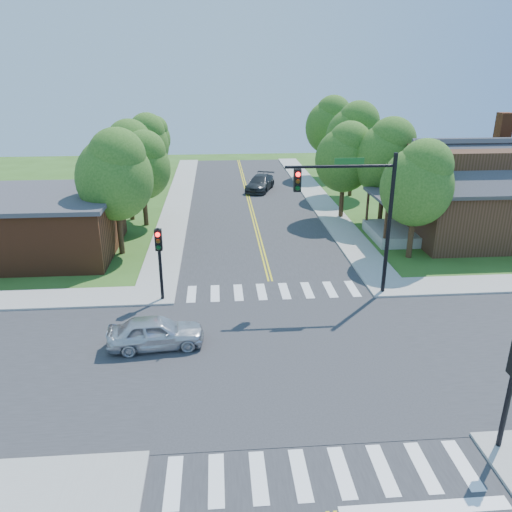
{
  "coord_description": "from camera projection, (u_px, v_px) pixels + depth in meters",
  "views": [
    {
      "loc": [
        -2.74,
        -17.14,
        10.96
      ],
      "look_at": [
        -0.92,
        5.76,
        2.2
      ],
      "focal_mm": 35.0,
      "sensor_mm": 36.0,
      "label": 1
    }
  ],
  "objects": [
    {
      "name": "tree_w_b",
      "position": [
        128.0,
        155.0,
        36.31
      ],
      "size": [
        4.41,
        4.19,
        7.5
      ],
      "color": "#382314",
      "rests_on": "ground"
    },
    {
      "name": "crosswalk_north",
      "position": [
        273.0,
        291.0,
        25.83
      ],
      "size": [
        8.85,
        2.0,
        0.01
      ],
      "color": "white",
      "rests_on": "ground"
    },
    {
      "name": "car_dgrey",
      "position": [
        260.0,
        183.0,
        46.66
      ],
      "size": [
        4.98,
        6.05,
        1.4
      ],
      "primitive_type": "imported",
      "rotation": [
        0.0,
        0.0,
        -0.34
      ],
      "color": "#2D3032",
      "rests_on": "ground"
    },
    {
      "name": "tree_e_a",
      "position": [
        419.0,
        181.0,
        28.87
      ],
      "size": [
        4.23,
        4.02,
        7.2
      ],
      "color": "#382314",
      "rests_on": "ground"
    },
    {
      "name": "tree_e_d",
      "position": [
        330.0,
        124.0,
        50.95
      ],
      "size": [
        4.89,
        4.64,
        8.31
      ],
      "color": "#382314",
      "rests_on": "ground"
    },
    {
      "name": "ground",
      "position": [
        290.0,
        357.0,
        20.07
      ],
      "size": [
        100.0,
        100.0,
        0.0
      ],
      "primitive_type": "plane",
      "color": "#335A1C",
      "rests_on": "ground"
    },
    {
      "name": "road_ew",
      "position": [
        290.0,
        357.0,
        20.06
      ],
      "size": [
        90.0,
        10.0,
        0.04
      ],
      "primitive_type": "cube",
      "color": "#2D2D30",
      "rests_on": "ground"
    },
    {
      "name": "signal_mast_ne",
      "position": [
        357.0,
        203.0,
        23.84
      ],
      "size": [
        5.3,
        0.42,
        7.2
      ],
      "color": "black",
      "rests_on": "ground"
    },
    {
      "name": "sidewalk_nw",
      "position": [
        24.0,
        239.0,
        33.61
      ],
      "size": [
        40.0,
        40.0,
        0.14
      ],
      "color": "#9E9B93",
      "rests_on": "ground"
    },
    {
      "name": "house_ne",
      "position": [
        485.0,
        188.0,
        33.26
      ],
      "size": [
        13.05,
        8.8,
        7.11
      ],
      "color": "#382313",
      "rests_on": "ground"
    },
    {
      "name": "tree_house",
      "position": [
        346.0,
        156.0,
        36.71
      ],
      "size": [
        4.31,
        4.09,
        7.32
      ],
      "color": "#382314",
      "rests_on": "ground"
    },
    {
      "name": "sidewalk_ne",
      "position": [
        476.0,
        228.0,
        35.95
      ],
      "size": [
        40.0,
        40.0,
        0.14
      ],
      "color": "#9E9B93",
      "rests_on": "ground"
    },
    {
      "name": "centerline",
      "position": [
        290.0,
        356.0,
        20.05
      ],
      "size": [
        0.3,
        90.0,
        0.01
      ],
      "color": "yellow",
      "rests_on": "ground"
    },
    {
      "name": "car_silver",
      "position": [
        156.0,
        333.0,
        20.54
      ],
      "size": [
        2.2,
        4.19,
        1.34
      ],
      "primitive_type": "imported",
      "rotation": [
        0.0,
        0.0,
        1.65
      ],
      "color": "silver",
      "rests_on": "ground"
    },
    {
      "name": "tree_w_c",
      "position": [
        145.0,
        141.0,
        44.15
      ],
      "size": [
        4.26,
        4.05,
        7.24
      ],
      "color": "#382314",
      "rests_on": "ground"
    },
    {
      "name": "signal_pole_nw",
      "position": [
        159.0,
        251.0,
        23.9
      ],
      "size": [
        0.34,
        0.42,
        3.8
      ],
      "color": "black",
      "rests_on": "ground"
    },
    {
      "name": "stop_bar",
      "position": [
        425.0,
        509.0,
        13.18
      ],
      "size": [
        4.6,
        0.45,
        0.09
      ],
      "primitive_type": "cube",
      "color": "white",
      "rests_on": "ground"
    },
    {
      "name": "tree_w_a",
      "position": [
        115.0,
        173.0,
        29.39
      ],
      "size": [
        4.55,
        4.32,
        7.74
      ],
      "color": "#382314",
      "rests_on": "ground"
    },
    {
      "name": "tree_e_c",
      "position": [
        355.0,
        134.0,
        43.19
      ],
      "size": [
        4.87,
        4.63,
        8.29
      ],
      "color": "#382314",
      "rests_on": "ground"
    },
    {
      "name": "crosswalk_south",
      "position": [
        321.0,
        473.0,
        14.28
      ],
      "size": [
        8.85,
        2.0,
        0.01
      ],
      "color": "white",
      "rests_on": "ground"
    },
    {
      "name": "tree_bldg",
      "position": [
        143.0,
        164.0,
        35.14
      ],
      "size": [
        4.06,
        3.86,
        6.9
      ],
      "color": "#382314",
      "rests_on": "ground"
    },
    {
      "name": "tree_w_d",
      "position": [
        154.0,
        136.0,
        52.64
      ],
      "size": [
        3.64,
        3.45,
        6.18
      ],
      "color": "#382314",
      "rests_on": "ground"
    },
    {
      "name": "road_ns",
      "position": [
        290.0,
        357.0,
        20.06
      ],
      "size": [
        10.0,
        90.0,
        0.04
      ],
      "primitive_type": "cube",
      "color": "#2D2D30",
      "rests_on": "ground"
    },
    {
      "name": "building_nw",
      "position": [
        31.0,
        224.0,
        30.64
      ],
      "size": [
        10.4,
        8.4,
        3.73
      ],
      "color": "brown",
      "rests_on": "ground"
    },
    {
      "name": "tree_e_b",
      "position": [
        387.0,
        155.0,
        35.41
      ],
      "size": [
        4.56,
        4.33,
        7.75
      ],
      "color": "#382314",
      "rests_on": "ground"
    },
    {
      "name": "intersection_patch",
      "position": [
        290.0,
        357.0,
        20.07
      ],
      "size": [
        10.2,
        10.2,
        0.06
      ],
      "primitive_type": "cube",
      "color": "#2D2D30",
      "rests_on": "ground"
    }
  ]
}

